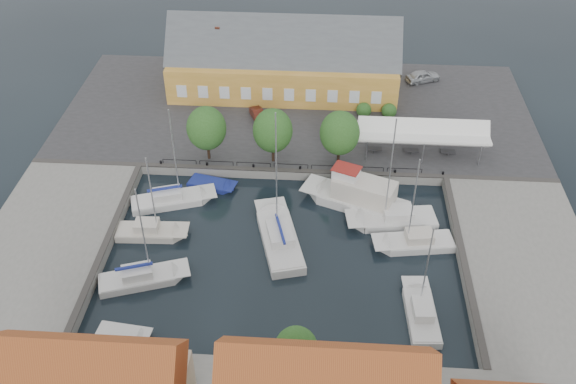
% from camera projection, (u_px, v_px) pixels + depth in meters
% --- Properties ---
extents(ground, '(140.00, 140.00, 0.00)m').
position_uv_depth(ground, '(284.00, 244.00, 60.44)').
color(ground, black).
rests_on(ground, ground).
extents(north_quay, '(56.00, 26.00, 1.00)m').
position_uv_depth(north_quay, '(297.00, 113.00, 78.21)').
color(north_quay, '#2D2D30').
rests_on(north_quay, ground).
extents(west_quay, '(12.00, 24.00, 1.00)m').
position_uv_depth(west_quay, '(47.00, 244.00, 59.71)').
color(west_quay, slate).
rests_on(west_quay, ground).
extents(east_quay, '(12.00, 24.00, 1.00)m').
position_uv_depth(east_quay, '(527.00, 266.00, 57.42)').
color(east_quay, slate).
rests_on(east_quay, ground).
extents(quay_edge_fittings, '(56.00, 24.72, 0.40)m').
position_uv_depth(quay_edge_fittings, '(287.00, 203.00, 63.52)').
color(quay_edge_fittings, '#383533').
rests_on(quay_edge_fittings, north_quay).
extents(warehouse, '(28.56, 14.00, 9.55)m').
position_uv_depth(warehouse, '(279.00, 63.00, 80.14)').
color(warehouse, '#C08B2E').
rests_on(warehouse, north_quay).
extents(tent_canopy, '(14.00, 4.00, 2.83)m').
position_uv_depth(tent_canopy, '(423.00, 133.00, 68.84)').
color(tent_canopy, white).
rests_on(tent_canopy, north_quay).
extents(quay_trees, '(18.20, 4.20, 6.30)m').
position_uv_depth(quay_trees, '(273.00, 131.00, 66.97)').
color(quay_trees, black).
rests_on(quay_trees, north_quay).
extents(car_silver, '(4.92, 3.54, 1.56)m').
position_uv_depth(car_silver, '(423.00, 76.00, 82.98)').
color(car_silver, '#B2B6BA').
rests_on(car_silver, north_quay).
extents(car_red, '(2.59, 3.89, 1.21)m').
position_uv_depth(car_red, '(258.00, 115.00, 75.64)').
color(car_red, '#561E13').
rests_on(car_red, north_quay).
extents(center_sailboat, '(5.68, 10.76, 14.11)m').
position_uv_depth(center_sailboat, '(279.00, 239.00, 60.43)').
color(center_sailboat, silver).
rests_on(center_sailboat, ground).
extents(trawler, '(11.27, 7.03, 5.00)m').
position_uv_depth(trawler, '(358.00, 197.00, 64.32)').
color(trawler, silver).
rests_on(trawler, ground).
extents(east_boat_a, '(9.18, 4.12, 12.50)m').
position_uv_depth(east_boat_a, '(393.00, 220.00, 62.72)').
color(east_boat_a, silver).
rests_on(east_boat_a, ground).
extents(east_boat_b, '(7.92, 3.59, 10.57)m').
position_uv_depth(east_boat_b, '(415.00, 244.00, 60.04)').
color(east_boat_b, silver).
rests_on(east_boat_b, ground).
extents(east_boat_c, '(2.78, 7.60, 9.69)m').
position_uv_depth(east_boat_c, '(421.00, 314.00, 53.26)').
color(east_boat_c, silver).
rests_on(east_boat_c, ground).
extents(west_boat_a, '(8.87, 5.00, 11.45)m').
position_uv_depth(west_boat_a, '(172.00, 201.00, 65.09)').
color(west_boat_a, silver).
rests_on(west_boat_a, ground).
extents(west_boat_b, '(7.01, 2.63, 9.64)m').
position_uv_depth(west_boat_b, '(151.00, 233.00, 61.22)').
color(west_boat_b, beige).
rests_on(west_boat_b, ground).
extents(west_boat_d, '(8.24, 4.83, 10.76)m').
position_uv_depth(west_boat_d, '(142.00, 279.00, 56.40)').
color(west_boat_d, silver).
rests_on(west_boat_d, ground).
extents(launch_sw, '(4.65, 2.18, 0.98)m').
position_uv_depth(launch_sw, '(123.00, 336.00, 51.69)').
color(launch_sw, silver).
rests_on(launch_sw, ground).
extents(launch_nw, '(5.38, 3.19, 0.88)m').
position_uv_depth(launch_nw, '(212.00, 185.00, 67.43)').
color(launch_nw, navy).
rests_on(launch_nw, ground).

